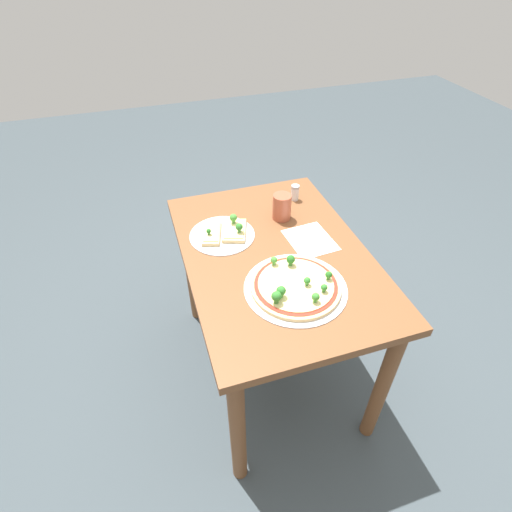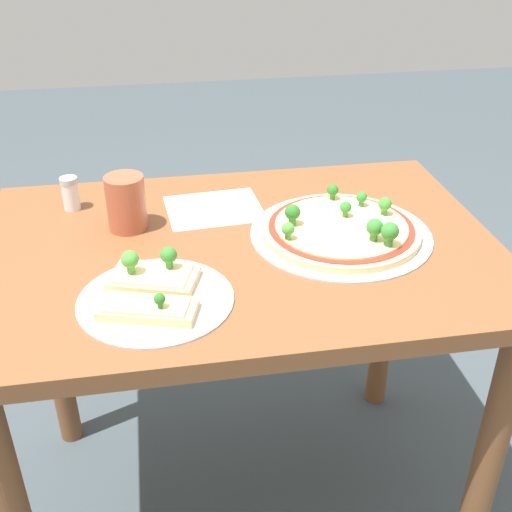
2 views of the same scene
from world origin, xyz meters
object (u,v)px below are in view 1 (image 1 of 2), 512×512
object	(u,v)px
pizza_tray_whole	(295,286)
pizza_tray_slice	(224,232)
condiment_shaker	(295,192)
dining_table	(275,276)
drinking_cup	(282,207)

from	to	relation	value
pizza_tray_whole	pizza_tray_slice	bearing A→B (deg)	-157.24
pizza_tray_whole	condiment_shaker	bearing A→B (deg)	158.40
dining_table	pizza_tray_whole	distance (m)	0.25
pizza_tray_whole	pizza_tray_slice	world-z (taller)	pizza_tray_whole
dining_table	pizza_tray_whole	xyz separation A→B (m)	(0.21, -0.00, 0.14)
dining_table	pizza_tray_slice	distance (m)	0.28
dining_table	drinking_cup	size ratio (longest dim) A/B	8.96
dining_table	condiment_shaker	xyz separation A→B (m)	(-0.35, 0.22, 0.16)
dining_table	pizza_tray_slice	bearing A→B (deg)	-137.39
pizza_tray_slice	condiment_shaker	distance (m)	0.42
drinking_cup	pizza_tray_whole	bearing A→B (deg)	-13.97
pizza_tray_whole	drinking_cup	size ratio (longest dim) A/B	3.22
dining_table	drinking_cup	world-z (taller)	drinking_cup
pizza_tray_slice	drinking_cup	world-z (taller)	drinking_cup
dining_table	drinking_cup	xyz separation A→B (m)	(-0.22, 0.11, 0.18)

